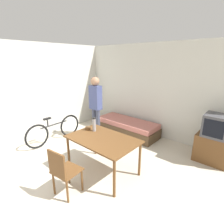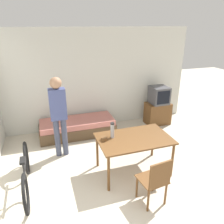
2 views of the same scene
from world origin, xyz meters
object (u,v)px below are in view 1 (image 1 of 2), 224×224
dining_table (103,142)px  tv (213,140)px  thermos_flask (94,124)px  mate_bowl (88,128)px  daybed (127,127)px  bicycle (55,130)px  wooden_chair (63,170)px  person_standing (96,103)px

dining_table → tv: bearing=49.8°
thermos_flask → dining_table: bearing=-20.3°
mate_bowl → dining_table: bearing=-10.8°
daybed → mate_bowl: (0.22, -1.79, 0.57)m
mate_bowl → bicycle: bearing=179.9°
daybed → mate_bowl: size_ratio=15.46×
thermos_flask → daybed: bearing=102.7°
tv → bicycle: tv is taller
wooden_chair → person_standing: person_standing is taller
thermos_flask → person_standing: bearing=134.8°
dining_table → bicycle: dining_table is taller
daybed → dining_table: 2.10m
bicycle → dining_table: bearing=-3.1°
tv → dining_table: size_ratio=0.81×
bicycle → mate_bowl: (1.44, -0.00, 0.45)m
thermos_flask → mate_bowl: size_ratio=2.45×
mate_bowl → person_standing: bearing=127.7°
daybed → tv: tv is taller
person_standing → thermos_flask: size_ratio=5.79×
person_standing → tv: bearing=16.1°
dining_table → person_standing: bearing=140.8°
tv → person_standing: bearing=-163.9°
tv → bicycle: (-3.59, -1.77, -0.19)m
bicycle → thermos_flask: bearing=1.3°
tv → wooden_chair: bearing=-120.0°
wooden_chair → dining_table: bearing=88.2°
wooden_chair → person_standing: size_ratio=0.49×
tv → bicycle: bearing=-153.7°
person_standing → mate_bowl: (0.73, -0.94, -0.28)m
bicycle → person_standing: person_standing is taller
wooden_chair → thermos_flask: 1.20m
dining_table → thermos_flask: bearing=159.7°
thermos_flask → mate_bowl: 0.22m
bicycle → mate_bowl: bearing=-0.1°
daybed → person_standing: person_standing is taller
bicycle → person_standing: 1.38m
dining_table → person_standing: (-1.29, 1.05, 0.38)m
daybed → mate_bowl: mate_bowl is taller
person_standing → mate_bowl: person_standing is taller
daybed → bicycle: bicycle is taller
dining_table → person_standing: size_ratio=0.77×
wooden_chair → person_standing: bearing=122.6°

